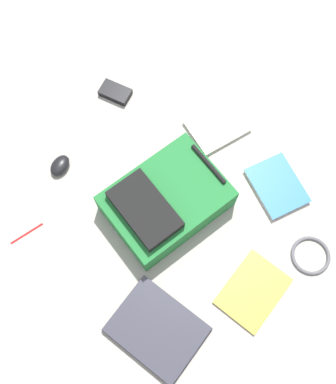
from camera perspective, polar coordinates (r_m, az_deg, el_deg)
ground_plane at (r=1.87m, az=0.80°, el=-0.57°), size 3.75×3.75×0.00m
backpack at (r=1.78m, az=-0.41°, el=-1.18°), size 0.37×0.48×0.17m
laptop at (r=1.75m, az=-1.34°, el=-16.41°), size 0.35×0.29×0.03m
book_red at (r=1.80m, az=10.33°, el=-11.81°), size 0.22×0.27×0.01m
book_blue at (r=1.92m, az=13.16°, el=0.71°), size 0.28×0.25×0.02m
book_manual at (r=1.99m, az=6.02°, el=8.03°), size 0.23×0.27×0.02m
computer_mouse at (r=1.95m, az=-13.07°, el=3.17°), size 0.09×0.11×0.04m
cable_coil at (r=1.88m, az=17.02°, el=-7.43°), size 0.15×0.15×0.01m
power_brick at (r=2.07m, az=-6.46°, el=12.00°), size 0.15×0.12×0.03m
pen_black at (r=1.90m, az=-16.88°, el=-4.85°), size 0.03×0.14×0.01m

